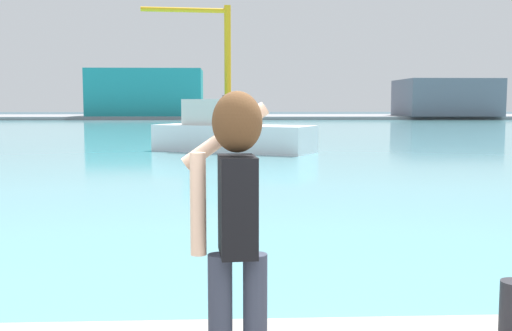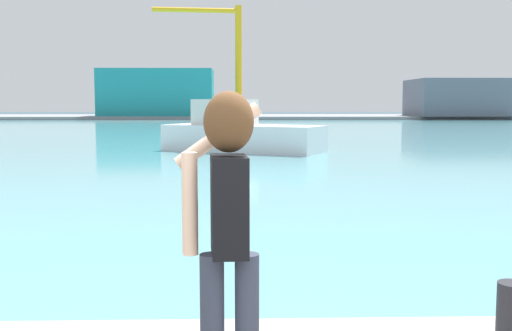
% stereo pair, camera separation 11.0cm
% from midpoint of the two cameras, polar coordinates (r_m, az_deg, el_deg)
% --- Properties ---
extents(ground_plane, '(220.00, 220.00, 0.00)m').
position_cam_midpoint_polar(ground_plane, '(52.64, -2.19, 3.32)').
color(ground_plane, '#334751').
extents(harbor_water, '(140.00, 100.00, 0.02)m').
position_cam_midpoint_polar(harbor_water, '(54.64, -2.21, 3.43)').
color(harbor_water, '#599EA8').
rests_on(harbor_water, ground_plane).
extents(far_shore_dock, '(140.00, 20.00, 0.46)m').
position_cam_midpoint_polar(far_shore_dock, '(94.61, -2.42, 4.58)').
color(far_shore_dock, gray).
rests_on(far_shore_dock, ground_plane).
extents(person_photographer, '(0.53, 0.55, 1.74)m').
position_cam_midpoint_polar(person_photographer, '(3.44, -2.87, -4.33)').
color(person_photographer, '#2D3342').
rests_on(person_photographer, quay_promenade).
extents(boat_moored, '(7.98, 5.89, 2.49)m').
position_cam_midpoint_polar(boat_moored, '(29.20, -2.58, 3.07)').
color(boat_moored, white).
rests_on(boat_moored, harbor_water).
extents(warehouse_left, '(16.44, 8.14, 6.81)m').
position_cam_midpoint_polar(warehouse_left, '(91.45, -10.30, 6.73)').
color(warehouse_left, teal).
rests_on(warehouse_left, far_shore_dock).
extents(warehouse_right, '(13.28, 11.19, 5.35)m').
position_cam_midpoint_polar(warehouse_right, '(94.69, 17.30, 6.08)').
color(warehouse_right, slate).
rests_on(warehouse_right, far_shore_dock).
extents(port_crane, '(13.20, 2.11, 16.35)m').
position_cam_midpoint_polar(port_crane, '(92.60, -3.81, 11.01)').
color(port_crane, yellow).
rests_on(port_crane, far_shore_dock).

